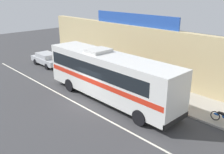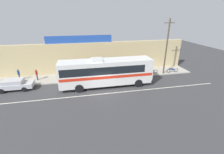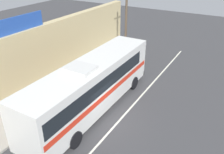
{
  "view_description": "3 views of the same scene",
  "coord_description": "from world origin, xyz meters",
  "px_view_note": "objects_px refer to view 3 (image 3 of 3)",
  "views": [
    {
      "loc": [
        13.44,
        -10.3,
        8.0
      ],
      "look_at": [
        0.87,
        1.57,
        1.85
      ],
      "focal_mm": 39.55,
      "sensor_mm": 36.0,
      "label": 1
    },
    {
      "loc": [
        -2.4,
        -17.19,
        8.86
      ],
      "look_at": [
        1.58,
        1.75,
        1.05
      ],
      "focal_mm": 24.95,
      "sensor_mm": 36.0,
      "label": 2
    },
    {
      "loc": [
        -10.45,
        -6.65,
        9.73
      ],
      "look_at": [
        3.72,
        1.62,
        1.16
      ],
      "focal_mm": 37.93,
      "sensor_mm": 36.0,
      "label": 3
    }
  ],
  "objects_px": {
    "motorcycle_green": "(132,47)",
    "utility_pole": "(126,15)",
    "motorcycle_black": "(115,58)",
    "pedestrian_near_shop": "(39,97)",
    "intercity_bus": "(92,84)"
  },
  "relations": [
    {
      "from": "motorcycle_green",
      "to": "utility_pole",
      "type": "bearing_deg",
      "value": -178.91
    },
    {
      "from": "motorcycle_black",
      "to": "pedestrian_near_shop",
      "type": "bearing_deg",
      "value": 177.54
    },
    {
      "from": "utility_pole",
      "to": "motorcycle_black",
      "type": "relative_size",
      "value": 4.39
    },
    {
      "from": "utility_pole",
      "to": "motorcycle_black",
      "type": "height_order",
      "value": "utility_pole"
    },
    {
      "from": "utility_pole",
      "to": "pedestrian_near_shop",
      "type": "relative_size",
      "value": 4.7
    },
    {
      "from": "motorcycle_green",
      "to": "motorcycle_black",
      "type": "distance_m",
      "value": 3.55
    },
    {
      "from": "utility_pole",
      "to": "pedestrian_near_shop",
      "type": "height_order",
      "value": "utility_pole"
    },
    {
      "from": "utility_pole",
      "to": "pedestrian_near_shop",
      "type": "distance_m",
      "value": 12.06
    },
    {
      "from": "motorcycle_green",
      "to": "motorcycle_black",
      "type": "height_order",
      "value": "same"
    },
    {
      "from": "pedestrian_near_shop",
      "to": "motorcycle_green",
      "type": "bearing_deg",
      "value": -2.11
    },
    {
      "from": "utility_pole",
      "to": "motorcycle_green",
      "type": "distance_m",
      "value": 4.14
    },
    {
      "from": "intercity_bus",
      "to": "pedestrian_near_shop",
      "type": "height_order",
      "value": "intercity_bus"
    },
    {
      "from": "intercity_bus",
      "to": "motorcycle_black",
      "type": "bearing_deg",
      "value": 18.44
    },
    {
      "from": "utility_pole",
      "to": "motorcycle_green",
      "type": "relative_size",
      "value": 4.24
    },
    {
      "from": "utility_pole",
      "to": "intercity_bus",
      "type": "bearing_deg",
      "value": -165.65
    }
  ]
}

